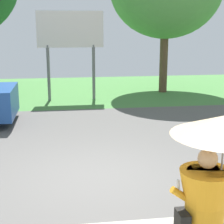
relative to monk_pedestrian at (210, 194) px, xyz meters
The scene contains 3 objects.
ground_plane 6.38m from the monk_pedestrian, 98.87° to the left, with size 40.00×22.00×0.20m.
monk_pedestrian is the anchor object (origin of this frame).
roadside_billboard 11.17m from the monk_pedestrian, 96.22° to the left, with size 2.60×0.12×3.50m.
Camera 1 is at (-0.63, -6.75, 3.02)m, focal length 58.06 mm.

